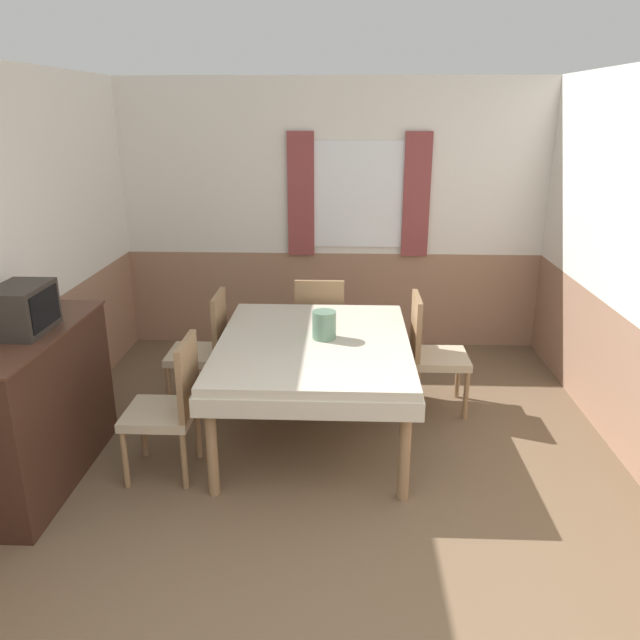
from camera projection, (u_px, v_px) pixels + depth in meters
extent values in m
cube|color=white|center=(333.00, 168.00, 5.93)|extent=(4.49, 0.05, 1.65)
cube|color=#9E755B|center=(332.00, 299.00, 6.35)|extent=(4.49, 0.05, 0.95)
cube|color=white|center=(358.00, 195.00, 5.97)|extent=(0.95, 0.01, 1.01)
cube|color=brown|center=(301.00, 195.00, 5.97)|extent=(0.25, 0.03, 1.17)
cube|color=brown|center=(417.00, 195.00, 5.93)|extent=(0.25, 0.03, 1.17)
cube|color=#9E755B|center=(29.00, 385.00, 4.35)|extent=(0.05, 4.74, 0.95)
cube|color=#9E755B|center=(632.00, 396.00, 4.19)|extent=(0.05, 4.74, 0.95)
cube|color=beige|center=(314.00, 344.00, 4.40)|extent=(1.34, 1.68, 0.06)
cube|color=beige|center=(314.00, 356.00, 4.43)|extent=(1.37, 1.71, 0.12)
cylinder|color=#93704C|center=(212.00, 445.00, 3.83)|extent=(0.07, 0.07, 0.70)
cylinder|color=#93704C|center=(405.00, 449.00, 3.78)|extent=(0.07, 0.07, 0.70)
cylinder|color=#93704C|center=(249.00, 353.00, 5.27)|extent=(0.07, 0.07, 0.70)
cylinder|color=#93704C|center=(389.00, 355.00, 5.22)|extent=(0.07, 0.07, 0.70)
cylinder|color=#93704C|center=(301.00, 346.00, 5.85)|extent=(0.04, 0.04, 0.40)
cylinder|color=#93704C|center=(341.00, 346.00, 5.83)|extent=(0.04, 0.04, 0.40)
cylinder|color=#93704C|center=(298.00, 361.00, 5.49)|extent=(0.04, 0.04, 0.40)
cylinder|color=#93704C|center=(341.00, 362.00, 5.47)|extent=(0.04, 0.04, 0.40)
cube|color=tan|center=(320.00, 330.00, 5.59)|extent=(0.44, 0.44, 0.06)
cube|color=#93704C|center=(319.00, 308.00, 5.31)|extent=(0.42, 0.04, 0.48)
cylinder|color=#93704C|center=(169.00, 390.00, 4.93)|extent=(0.04, 0.04, 0.40)
cylinder|color=#93704C|center=(181.00, 371.00, 5.29)|extent=(0.04, 0.04, 0.40)
cylinder|color=#93704C|center=(217.00, 391.00, 4.91)|extent=(0.04, 0.04, 0.40)
cylinder|color=#93704C|center=(226.00, 372.00, 5.27)|extent=(0.04, 0.04, 0.40)
cube|color=tan|center=(196.00, 355.00, 5.03)|extent=(0.44, 0.44, 0.06)
cube|color=#93704C|center=(219.00, 323.00, 4.93)|extent=(0.04, 0.42, 0.48)
cylinder|color=#93704C|center=(458.00, 375.00, 5.20)|extent=(0.04, 0.04, 0.40)
cylinder|color=#93704C|center=(466.00, 395.00, 4.84)|extent=(0.04, 0.04, 0.40)
cylinder|color=#93704C|center=(412.00, 375.00, 5.21)|extent=(0.04, 0.04, 0.40)
cylinder|color=#93704C|center=(417.00, 394.00, 4.85)|extent=(0.04, 0.04, 0.40)
cube|color=tan|center=(440.00, 358.00, 4.95)|extent=(0.44, 0.44, 0.06)
cube|color=#93704C|center=(416.00, 326.00, 4.87)|extent=(0.04, 0.42, 0.48)
cylinder|color=#93704C|center=(125.00, 459.00, 3.95)|extent=(0.04, 0.04, 0.40)
cylinder|color=#93704C|center=(143.00, 430.00, 4.31)|extent=(0.04, 0.04, 0.40)
cylinder|color=#93704C|center=(184.00, 461.00, 3.94)|extent=(0.04, 0.04, 0.40)
cylinder|color=#93704C|center=(198.00, 431.00, 4.30)|extent=(0.04, 0.04, 0.40)
cube|color=tan|center=(160.00, 414.00, 4.05)|extent=(0.44, 0.44, 0.06)
cube|color=#93704C|center=(188.00, 376.00, 3.96)|extent=(0.04, 0.42, 0.48)
cube|color=#3D2319|center=(38.00, 408.00, 3.95)|extent=(0.44, 1.34, 1.02)
cube|color=#4C2C1F|center=(27.00, 334.00, 3.79)|extent=(0.46, 1.36, 0.02)
cube|color=#2D2823|center=(22.00, 309.00, 3.75)|extent=(0.28, 0.42, 0.29)
cube|color=black|center=(45.00, 309.00, 3.74)|extent=(0.01, 0.35, 0.22)
cylinder|color=slate|center=(324.00, 325.00, 4.40)|extent=(0.17, 0.17, 0.20)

